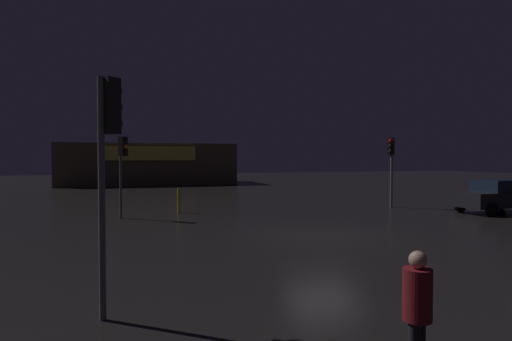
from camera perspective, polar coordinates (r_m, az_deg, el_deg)
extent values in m
plane|color=black|center=(15.23, 8.84, -8.46)|extent=(120.00, 120.00, 0.00)
cube|color=brown|center=(45.48, -14.28, 0.84)|extent=(17.08, 7.60, 4.11)
cube|color=#E5D84C|center=(41.54, -13.94, 2.26)|extent=(8.51, 0.24, 1.35)
cylinder|color=#595B60|center=(7.43, -19.92, -3.63)|extent=(0.11, 0.11, 4.00)
cube|color=black|center=(7.55, -19.10, 8.15)|extent=(0.41, 0.41, 0.93)
sphere|color=red|center=(7.69, -18.18, 10.13)|extent=(0.20, 0.20, 0.20)
sphere|color=black|center=(7.65, -18.16, 8.07)|extent=(0.20, 0.20, 0.20)
sphere|color=black|center=(7.62, -18.14, 5.99)|extent=(0.20, 0.20, 0.20)
cylinder|color=#595B60|center=(24.24, 17.66, -0.26)|extent=(0.14, 0.14, 3.78)
cube|color=black|center=(24.08, 17.60, 3.11)|extent=(0.41, 0.41, 0.94)
sphere|color=red|center=(23.94, 17.51, 3.79)|extent=(0.20, 0.20, 0.20)
sphere|color=black|center=(23.93, 17.51, 3.12)|extent=(0.20, 0.20, 0.20)
sphere|color=black|center=(23.92, 17.50, 2.45)|extent=(0.20, 0.20, 0.20)
cylinder|color=#595B60|center=(19.73, -17.65, -0.92)|extent=(0.11, 0.11, 3.62)
cube|color=black|center=(19.61, -17.35, 3.10)|extent=(0.41, 0.41, 0.86)
sphere|color=black|center=(19.51, -17.01, 3.87)|extent=(0.20, 0.20, 0.20)
sphere|color=orange|center=(19.50, -17.00, 3.11)|extent=(0.20, 0.20, 0.20)
sphere|color=black|center=(19.49, -17.00, 2.35)|extent=(0.20, 0.20, 0.20)
cube|color=black|center=(23.95, 29.46, -3.33)|extent=(4.10, 1.97, 0.72)
cube|color=black|center=(24.01, 29.70, -1.76)|extent=(2.09, 1.72, 0.58)
cylinder|color=black|center=(22.38, 28.99, -4.59)|extent=(0.63, 0.24, 0.63)
cylinder|color=black|center=(23.63, 25.62, -4.22)|extent=(0.63, 0.24, 0.63)
cylinder|color=black|center=(25.60, 29.84, -3.84)|extent=(0.63, 0.24, 0.63)
cylinder|color=maroon|center=(5.53, 20.77, -15.24)|extent=(0.46, 0.46, 0.61)
sphere|color=tan|center=(5.42, 20.82, -11.09)|extent=(0.21, 0.21, 0.21)
cylinder|color=gold|center=(21.27, -10.27, -3.99)|extent=(0.14, 0.14, 1.17)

